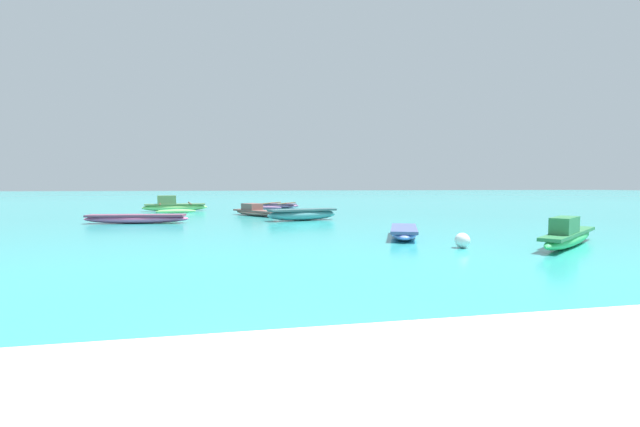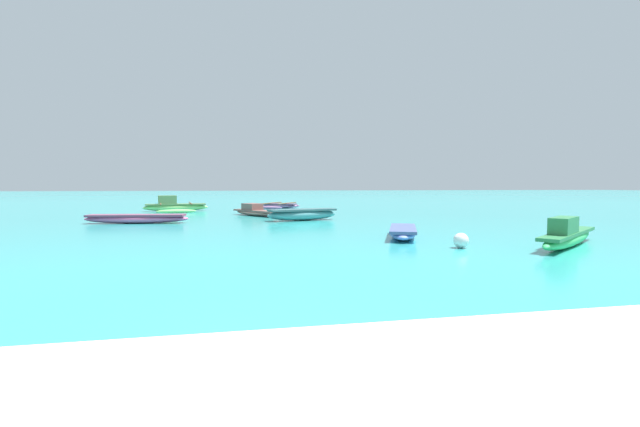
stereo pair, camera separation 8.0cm
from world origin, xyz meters
name	(u,v)px [view 2 (the right image)]	position (x,y,z in m)	size (l,w,h in m)	color
ground_plane	(277,391)	(0.00, 0.00, 0.00)	(240.00, 240.00, 0.00)	teal
moored_boat_0	(567,236)	(7.67, 5.97, 0.26)	(3.57, 2.82, 0.74)	#39BD63
moored_boat_1	(175,206)	(-3.68, 22.75, 0.30)	(3.64, 3.94, 0.91)	#91D574
moored_boat_2	(137,218)	(-4.06, 14.81, 0.20)	(4.05, 1.21, 0.35)	#C65A8B
moored_boat_3	(256,211)	(0.76, 18.18, 0.21)	(2.46, 3.31, 0.59)	#B87367
moored_boat_4	(302,214)	(2.53, 14.91, 0.27)	(3.26, 1.61, 0.48)	teal
moored_boat_5	(280,206)	(2.61, 24.96, 0.17)	(2.97, 3.43, 0.36)	#A5699A
moored_boat_6	(403,232)	(4.40, 8.37, 0.17)	(1.70, 2.77, 0.30)	#6B85DE
mooring_buoy_0	(461,240)	(4.98, 6.22, 0.18)	(0.36, 0.36, 0.36)	white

